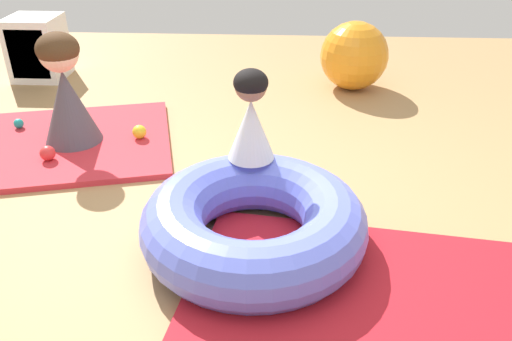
% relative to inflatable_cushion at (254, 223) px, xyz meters
% --- Properties ---
extents(ground_plane, '(8.00, 8.00, 0.00)m').
position_rel_inflatable_cushion_xyz_m(ground_plane, '(-0.07, 0.10, -0.16)').
color(ground_plane, tan).
extents(gym_mat_far_right, '(1.94, 1.40, 0.04)m').
position_rel_inflatable_cushion_xyz_m(gym_mat_far_right, '(0.62, -0.43, -0.14)').
color(gym_mat_far_right, '#B21923').
rests_on(gym_mat_far_right, ground).
extents(gym_mat_front, '(1.54, 1.48, 0.04)m').
position_rel_inflatable_cushion_xyz_m(gym_mat_front, '(-1.31, 1.09, -0.14)').
color(gym_mat_front, red).
rests_on(gym_mat_front, ground).
extents(inflatable_cushion, '(1.11, 1.11, 0.31)m').
position_rel_inflatable_cushion_xyz_m(inflatable_cushion, '(0.00, 0.00, 0.00)').
color(inflatable_cushion, '#6070E5').
rests_on(inflatable_cushion, ground).
extents(child_in_white, '(0.32, 0.32, 0.49)m').
position_rel_inflatable_cushion_xyz_m(child_in_white, '(-0.04, 0.39, 0.40)').
color(child_in_white, white).
rests_on(child_in_white, inflatable_cushion).
extents(adult_seated, '(0.50, 0.50, 0.75)m').
position_rel_inflatable_cushion_xyz_m(adult_seated, '(-1.31, 1.09, 0.25)').
color(adult_seated, '#4C4751').
rests_on(adult_seated, gym_mat_front).
extents(play_ball_red, '(0.10, 0.10, 0.10)m').
position_rel_inflatable_cushion_xyz_m(play_ball_red, '(-1.37, 0.80, -0.07)').
color(play_ball_red, red).
rests_on(play_ball_red, gym_mat_front).
extents(play_ball_teal, '(0.07, 0.07, 0.07)m').
position_rel_inflatable_cushion_xyz_m(play_ball_teal, '(-1.79, 1.27, -0.08)').
color(play_ball_teal, teal).
rests_on(play_ball_teal, gym_mat_front).
extents(play_ball_yellow, '(0.10, 0.10, 0.10)m').
position_rel_inflatable_cushion_xyz_m(play_ball_yellow, '(-0.87, 1.15, -0.07)').
color(play_ball_yellow, yellow).
rests_on(play_ball_yellow, gym_mat_front).
extents(exercise_ball_large, '(0.59, 0.59, 0.59)m').
position_rel_inflatable_cushion_xyz_m(exercise_ball_large, '(0.74, 2.34, 0.14)').
color(exercise_ball_large, orange).
rests_on(exercise_ball_large, ground).
extents(storage_cube, '(0.44, 0.44, 0.56)m').
position_rel_inflatable_cushion_xyz_m(storage_cube, '(-2.12, 2.46, 0.12)').
color(storage_cube, white).
rests_on(storage_cube, ground).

